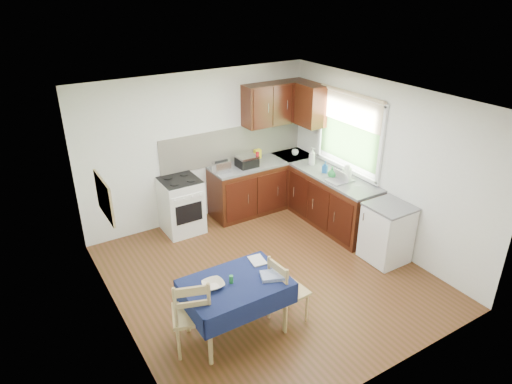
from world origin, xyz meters
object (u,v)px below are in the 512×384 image
chair_near (285,289)px  sandwich_press (247,161)px  chair_far (192,313)px  toaster (222,167)px  dish_rack (340,180)px  kettle (347,173)px  dining_table (236,289)px

chair_near → sandwich_press: bearing=-25.9°
chair_far → toaster: 3.03m
toaster → dish_rack: toaster is taller
chair_far → kettle: 3.46m
dining_table → dish_rack: dish_rack is taller
dining_table → chair_far: (-0.54, -0.01, -0.09)m
chair_far → chair_near: 1.13m
chair_far → sandwich_press: bearing=-111.9°
dining_table → dish_rack: size_ratio=3.04×
toaster → kettle: (1.54, -1.30, 0.02)m
sandwich_press → dish_rack: sandwich_press is taller
dining_table → sandwich_press: bearing=33.5°
chair_far → kettle: kettle is taller
dining_table → sandwich_press: size_ratio=3.58×
kettle → toaster: bearing=139.8°
chair_far → chair_near: (1.12, -0.16, -0.04)m
sandwich_press → kettle: 1.68m
kettle → sandwich_press: bearing=128.9°
chair_far → dish_rack: bearing=-139.7°
dining_table → dish_rack: (2.55, 1.19, 0.32)m
chair_near → toaster: (0.56, 2.63, 0.52)m
sandwich_press → chair_far: bearing=-111.1°
chair_near → sandwich_press: sandwich_press is taller
kettle → chair_far: bearing=-159.8°
sandwich_press → dish_rack: bearing=-34.2°
chair_near → toaster: bearing=-16.3°
dining_table → chair_far: size_ratio=1.20×
chair_near → sandwich_press: 2.89m
chair_far → chair_near: size_ratio=1.08×
chair_far → toaster: toaster is taller
chair_near → toaster: size_ratio=3.28×
dining_table → toaster: bearing=42.0°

